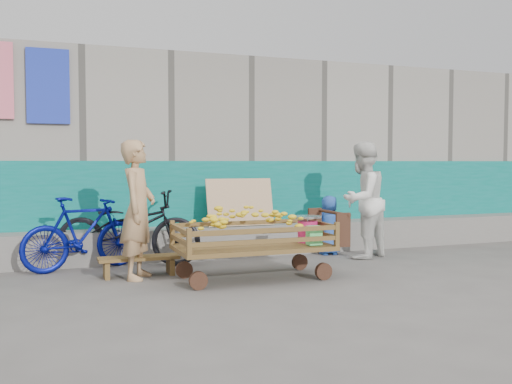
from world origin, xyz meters
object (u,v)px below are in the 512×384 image
object	(u,v)px
vendor_man	(138,210)
woman	(362,200)
child	(329,225)
bicycle_blue	(83,233)
banana_cart	(251,231)
bicycle_dark	(128,228)
bench	(139,262)

from	to	relation	value
vendor_man	woman	bearing A→B (deg)	-57.91
child	bicycle_blue	bearing A→B (deg)	-1.72
woman	child	bearing A→B (deg)	-80.54
banana_cart	bicycle_dark	bearing A→B (deg)	131.05
banana_cart	vendor_man	world-z (taller)	vendor_man
banana_cart	bicycle_blue	bearing A→B (deg)	144.47
child	bicycle_dark	xyz separation A→B (m)	(-2.94, 0.12, 0.06)
bench	banana_cart	bearing A→B (deg)	-28.38
bicycle_dark	banana_cart	bearing A→B (deg)	-117.98
vendor_man	child	xyz separation A→B (m)	(2.95, 0.78, -0.38)
banana_cart	bicycle_dark	distance (m)	1.86
vendor_man	bench	bearing A→B (deg)	15.54
banana_cart	vendor_man	bearing A→B (deg)	157.58
child	vendor_man	bearing A→B (deg)	13.18
bench	woman	size ratio (longest dim) A/B	0.57
bench	vendor_man	size ratio (longest dim) A/B	0.59
bicycle_blue	vendor_man	bearing A→B (deg)	-159.23
woman	bicycle_dark	xyz separation A→B (m)	(-3.25, 0.54, -0.33)
vendor_man	woman	world-z (taller)	woman
bench	bicycle_dark	distance (m)	0.82
bench	woman	bearing A→B (deg)	3.80
banana_cart	woman	distance (m)	2.22
banana_cart	vendor_man	distance (m)	1.36
banana_cart	bench	bearing A→B (deg)	151.62
vendor_man	child	bearing A→B (deg)	-49.33
vendor_man	banana_cart	bearing A→B (deg)	-86.60
woman	bicycle_blue	xyz separation A→B (m)	(-3.84, 0.43, -0.37)
bench	child	distance (m)	3.00
vendor_man	bicycle_blue	size ratio (longest dim) A/B	1.05
bench	bicycle_blue	bearing A→B (deg)	133.31
woman	child	size ratio (longest dim) A/B	1.89
banana_cart	bench	xyz separation A→B (m)	(-1.21, 0.65, -0.40)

